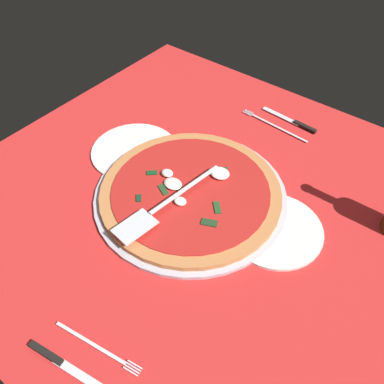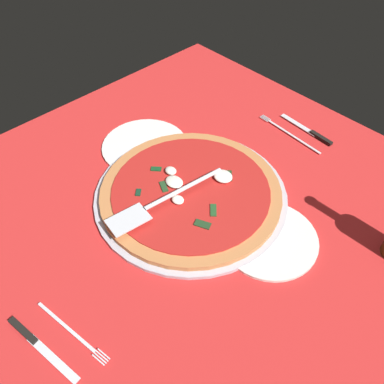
% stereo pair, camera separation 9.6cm
% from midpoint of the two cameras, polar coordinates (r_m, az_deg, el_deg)
% --- Properties ---
extents(ground_plane, '(1.07, 1.07, 0.01)m').
position_cam_midpoint_polar(ground_plane, '(0.98, -2.66, -0.81)').
color(ground_plane, red).
extents(checker_pattern, '(1.07, 1.07, 0.00)m').
position_cam_midpoint_polar(checker_pattern, '(0.98, -2.67, -0.64)').
color(checker_pattern, silver).
rests_on(checker_pattern, ground_plane).
extents(pizza_pan, '(0.45, 0.45, 0.01)m').
position_cam_midpoint_polar(pizza_pan, '(0.97, -2.82, -0.80)').
color(pizza_pan, '#B9B6C2').
rests_on(pizza_pan, ground_plane).
extents(dinner_plate_left, '(0.23, 0.23, 0.01)m').
position_cam_midpoint_polar(dinner_plate_left, '(1.10, -10.45, 5.46)').
color(dinner_plate_left, white).
rests_on(dinner_plate_left, ground_plane).
extents(dinner_plate_right, '(0.21, 0.21, 0.01)m').
position_cam_midpoint_polar(dinner_plate_right, '(0.91, 8.49, -5.40)').
color(dinner_plate_right, silver).
rests_on(dinner_plate_right, ground_plane).
extents(pizza, '(0.43, 0.43, 0.03)m').
position_cam_midpoint_polar(pizza, '(0.96, -2.85, -0.21)').
color(pizza, '#C27742').
rests_on(pizza, pizza_pan).
extents(pizza_server, '(0.07, 0.30, 0.01)m').
position_cam_midpoint_polar(pizza_server, '(0.90, -6.68, -1.85)').
color(pizza_server, silver).
rests_on(pizza_server, pizza).
extents(place_setting_near, '(0.20, 0.14, 0.01)m').
position_cam_midpoint_polar(place_setting_near, '(0.80, -18.91, -21.09)').
color(place_setting_near, white).
rests_on(place_setting_near, ground_plane).
extents(place_setting_far, '(0.22, 0.13, 0.01)m').
position_cam_midpoint_polar(place_setting_far, '(1.19, 10.47, 9.07)').
color(place_setting_far, white).
rests_on(place_setting_far, ground_plane).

